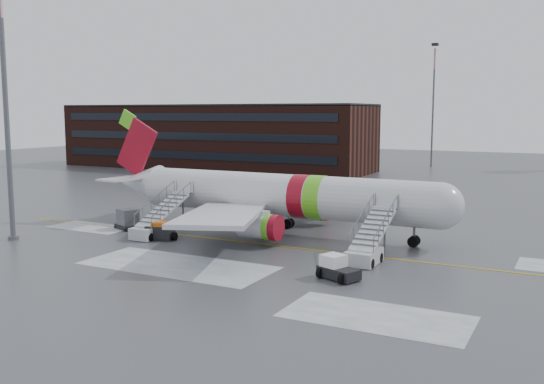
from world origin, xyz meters
The scene contains 10 objects.
ground centered at (0.00, 0.00, 0.00)m, with size 260.00×260.00×0.00m, color #494C4F.
airliner centered at (-5.50, 3.88, 3.42)m, with size 35.03×32.97×11.18m.
airstair_fwd centered at (5.68, -2.66, 1.06)m, with size 2.05×7.70×3.48m.
airstair_aft centered at (-13.82, -2.66, 1.06)m, with size 2.05×7.70×3.48m.
pushback_tug centered at (5.37, -7.98, 0.69)m, with size 3.09×2.74×1.56m.
uld_container centered at (-18.25, -1.02, 0.89)m, with size 2.77×2.42×1.89m.
baggage_tractor centered at (-12.64, -3.44, 0.66)m, with size 3.11×1.91×1.54m.
light_mast_near centered at (-23.89, -9.24, 12.21)m, with size 1.20×1.20×23.47m.
terminal_building centered at (-45.00, 54.98, 6.20)m, with size 62.00×16.11×12.30m.
light_mast_far_n centered at (-8.00, 78.00, 13.84)m, with size 1.20×1.20×24.25m.
Camera 1 is at (19.44, -44.36, 10.91)m, focal length 40.00 mm.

